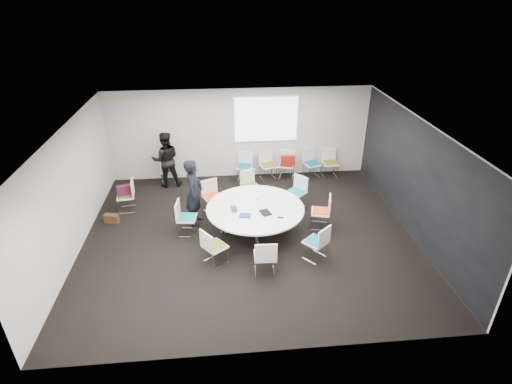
{
  "coord_description": "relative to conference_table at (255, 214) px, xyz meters",
  "views": [
    {
      "loc": [
        -0.61,
        -8.18,
        5.59
      ],
      "look_at": [
        0.2,
        0.4,
        1.0
      ],
      "focal_mm": 28.0,
      "sensor_mm": 36.0,
      "label": 1
    }
  ],
  "objects": [
    {
      "name": "chair_ring_d",
      "position": [
        -1.05,
        1.16,
        -0.28
      ],
      "size": [
        0.6,
        0.59,
        0.88
      ],
      "rotation": [
        0.0,
        0.0,
        3.54
      ],
      "color": "silver",
      "rests_on": "ground"
    },
    {
      "name": "chair_back_c",
      "position": [
        1.28,
        3.05,
        -0.28
      ],
      "size": [
        0.58,
        0.57,
        0.88
      ],
      "rotation": [
        0.0,
        0.0,
        2.82
      ],
      "color": "silver",
      "rests_on": "ground"
    },
    {
      "name": "laptop",
      "position": [
        -0.47,
        -0.04,
        0.19
      ],
      "size": [
        0.23,
        0.34,
        0.03
      ],
      "primitive_type": "imported",
      "rotation": [
        0.0,
        0.0,
        1.65
      ],
      "color": "#333338",
      "rests_on": "conference_table"
    },
    {
      "name": "conference_table",
      "position": [
        0.0,
        0.0,
        0.0
      ],
      "size": [
        2.37,
        2.37,
        0.73
      ],
      "color": "silver",
      "rests_on": "ground"
    },
    {
      "name": "person_main",
      "position": [
        -1.48,
        0.61,
        0.33
      ],
      "size": [
        0.52,
        0.7,
        1.77
      ],
      "primitive_type": "imported",
      "rotation": [
        0.0,
        0.0,
        1.41
      ],
      "color": "black",
      "rests_on": "ground"
    },
    {
      "name": "projection_screen",
      "position": [
        0.65,
        3.34,
        1.29
      ],
      "size": [
        1.9,
        0.03,
        1.35
      ],
      "primitive_type": "cube",
      "color": "white",
      "rests_on": "room_shell"
    },
    {
      "name": "chair_ring_f",
      "position": [
        -1.0,
        -1.12,
        -0.28
      ],
      "size": [
        0.63,
        0.64,
        0.88
      ],
      "rotation": [
        0.0,
        0.0,
        5.36
      ],
      "color": "silver",
      "rests_on": "ground"
    },
    {
      "name": "person_back",
      "position": [
        -2.42,
        2.87,
        0.3
      ],
      "size": [
        0.92,
        0.76,
        1.71
      ],
      "primitive_type": "imported",
      "rotation": [
        0.0,
        0.0,
        3.29
      ],
      "color": "black",
      "rests_on": "ground"
    },
    {
      "name": "room_shell",
      "position": [
        -0.06,
        -0.12,
        0.84
      ],
      "size": [
        8.08,
        7.08,
        2.88
      ],
      "color": "black",
      "rests_on": "ground"
    },
    {
      "name": "red_jacket",
      "position": [
        1.27,
        2.82,
        0.14
      ],
      "size": [
        0.46,
        0.22,
        0.36
      ],
      "primitive_type": "cube",
      "rotation": [
        0.17,
        0.0,
        -0.13
      ],
      "color": "#A21F13",
      "rests_on": "chair_back_c"
    },
    {
      "name": "chair_ring_h",
      "position": [
        1.25,
        -1.16,
        -0.28
      ],
      "size": [
        0.64,
        0.64,
        0.88
      ],
      "rotation": [
        0.0,
        0.0,
        7.0
      ],
      "color": "silver",
      "rests_on": "ground"
    },
    {
      "name": "notebook_black",
      "position": [
        0.22,
        -0.28,
        0.18
      ],
      "size": [
        0.3,
        0.35,
        0.02
      ],
      "primitive_type": "cube",
      "rotation": [
        0.0,
        0.0,
        0.32
      ],
      "color": "black",
      "rests_on": "conference_table"
    },
    {
      "name": "chair_back_a",
      "position": [
        -0.05,
        3.05,
        -0.28
      ],
      "size": [
        0.55,
        0.55,
        0.88
      ],
      "rotation": [
        0.0,
        0.0,
        2.9
      ],
      "color": "silver",
      "rests_on": "ground"
    },
    {
      "name": "chair_ring_c",
      "position": [
        0.03,
        1.67,
        -0.28
      ],
      "size": [
        0.6,
        0.6,
        0.88
      ],
      "rotation": [
        0.0,
        0.0,
        3.56
      ],
      "color": "silver",
      "rests_on": "ground"
    },
    {
      "name": "chair_spare_left",
      "position": [
        -3.36,
        1.44,
        -0.28
      ],
      "size": [
        0.5,
        0.51,
        0.88
      ],
      "rotation": [
        0.0,
        0.0,
        1.69
      ],
      "color": "silver",
      "rests_on": "ground"
    },
    {
      "name": "phone",
      "position": [
        0.54,
        -0.53,
        0.18
      ],
      "size": [
        0.15,
        0.09,
        0.01
      ],
      "primitive_type": "cube",
      "rotation": [
        0.0,
        0.0,
        -0.11
      ],
      "color": "black",
      "rests_on": "conference_table"
    },
    {
      "name": "tablet_folio",
      "position": [
        -0.27,
        -0.38,
        0.19
      ],
      "size": [
        0.29,
        0.25,
        0.03
      ],
      "primitive_type": "cube",
      "rotation": [
        0.0,
        0.0,
        -0.19
      ],
      "color": "navy",
      "rests_on": "conference_table"
    },
    {
      "name": "laptop_lid",
      "position": [
        -0.57,
        0.15,
        0.3
      ],
      "size": [
        0.11,
        0.29,
        0.22
      ],
      "primitive_type": "cube",
      "rotation": [
        0.0,
        0.0,
        1.89
      ],
      "color": "silver",
      "rests_on": "conference_table"
    },
    {
      "name": "cup",
      "position": [
        0.12,
        0.35,
        0.22
      ],
      "size": [
        0.08,
        0.08,
        0.09
      ],
      "primitive_type": "cylinder",
      "color": "white",
      "rests_on": "conference_table"
    },
    {
      "name": "chair_ring_g",
      "position": [
        0.06,
        -1.56,
        -0.28
      ],
      "size": [
        0.47,
        0.46,
        0.88
      ],
      "rotation": [
        0.0,
        0.0,
        6.25
      ],
      "color": "silver",
      "rests_on": "ground"
    },
    {
      "name": "maroon_bag",
      "position": [
        -3.38,
        1.44,
        0.06
      ],
      "size": [
        0.42,
        0.26,
        0.28
      ],
      "primitive_type": "cube",
      "rotation": [
        0.0,
        0.0,
        0.32
      ],
      "color": "#4B142B",
      "rests_on": "chair_spare_left"
    },
    {
      "name": "chair_ring_e",
      "position": [
        -1.68,
        0.14,
        -0.28
      ],
      "size": [
        0.5,
        0.51,
        0.88
      ],
      "rotation": [
        0.0,
        0.0,
        4.6
      ],
      "color": "silver",
      "rests_on": "ground"
    },
    {
      "name": "chair_back_b",
      "position": [
        0.69,
        3.05,
        -0.28
      ],
      "size": [
        0.57,
        0.56,
        0.88
      ],
      "rotation": [
        0.0,
        0.0,
        3.42
      ],
      "color": "silver",
      "rests_on": "ground"
    },
    {
      "name": "chair_ring_a",
      "position": [
        1.67,
        0.12,
        -0.28
      ],
      "size": [
        0.55,
        0.56,
        0.88
      ],
      "rotation": [
        0.0,
        0.0,
        1.32
      ],
      "color": "silver",
      "rests_on": "ground"
    },
    {
      "name": "chair_ring_b",
      "position": [
        1.24,
        1.2,
        -0.28
      ],
      "size": [
        0.64,
        0.64,
        0.88
      ],
      "rotation": [
        0.0,
        0.0,
        2.32
      ],
      "color": "silver",
      "rests_on": "ground"
    },
    {
      "name": "chair_person_back",
      "position": [
        -2.42,
        3.03,
        -0.28
      ],
      "size": [
        0.52,
        0.51,
        0.88
      ],
      "rotation": [
        0.0,
        0.0,
        3.28
      ],
      "color": "silver",
      "rests_on": "ground"
    },
    {
      "name": "papers_front",
      "position": [
        0.65,
        -0.12,
        0.18
      ],
      "size": [
        0.32,
        0.25,
        0.0
      ],
      "primitive_type": "cube",
      "rotation": [
        0.0,
        0.0,
        -0.13
      ],
      "color": "white",
      "rests_on": "conference_table"
    },
    {
      "name": "papers_right",
      "position": [
        0.51,
        0.24,
        0.18
      ],
      "size": [
        0.37,
        0.34,
        0.0
      ],
      "primitive_type": "cube",
      "rotation": [
        0.0,
        0.0,
        0.6
      ],
      "color": "white",
      "rests_on": "conference_table"
    },
    {
      "name": "chair_back_d",
      "position": [
        2.09,
        3.04,
        -0.28
      ],
      "size": [
        0.59,
        0.58,
        0.88
      ],
      "rotation": [
        0.0,
        0.0,
        3.51
      ],
      "color": "silver",
      "rests_on": "ground"
    },
    {
      "name": "chair_back_e",
      "position": [
        2.68,
        3.05,
        -0.28
      ],
      "size": [
        0.48,
        0.46,
        0.88
      ],
      "rotation": [
        0.0,
        0.0,
        3.18
      ],
      "color": "silver",
      "rests_on": "ground"
    },
    {
      "name": "brown_bag",
      "position": [
        -3.67,
        0.82,
        -0.44
      ],
      "size": [
        0.39,
        0.24,
        0.24
      ],
      "primitive_type": "cube",
      "rotation": [
        0.0,
        0.0,
        -0.22
      ],
      "color": "#412714",
      "rests_on": "ground"
    }
  ]
}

